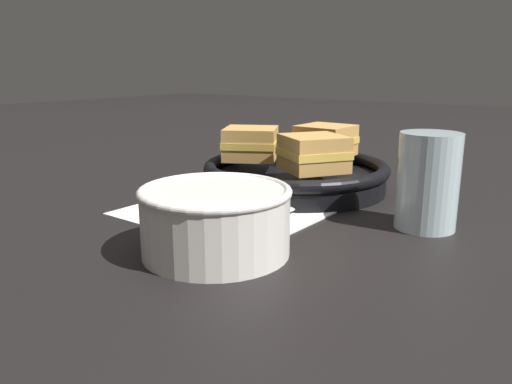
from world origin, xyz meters
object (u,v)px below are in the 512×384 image
sandwich_near_left (325,140)px  sandwich_far_left (313,153)px  skillet (296,175)px  spoon (253,207)px  soup_bowl (215,216)px  sandwich_near_right (251,143)px  drinking_glass (428,181)px

sandwich_near_left → sandwich_far_left: bearing=-69.0°
skillet → sandwich_far_left: sandwich_far_left is taller
spoon → skillet: size_ratio=0.48×
soup_bowl → sandwich_near_right: 0.28m
sandwich_near_left → drinking_glass: drinking_glass is taller
soup_bowl → spoon: size_ratio=0.87×
spoon → sandwich_near_right: bearing=103.9°
spoon → sandwich_near_right: (-0.09, 0.11, 0.06)m
skillet → drinking_glass: bearing=-17.9°
sandwich_near_right → drinking_glass: size_ratio=0.97×
sandwich_far_left → sandwich_near_right: bearing=171.0°
sandwich_far_left → drinking_glass: drinking_glass is taller
soup_bowl → sandwich_near_right: sandwich_near_right is taller
sandwich_near_right → sandwich_far_left: size_ratio=0.98×
soup_bowl → sandwich_far_left: size_ratio=1.37×
spoon → sandwich_far_left: bearing=47.8°
spoon → soup_bowl: bearing=-92.0°
spoon → sandwich_near_right: sandwich_near_right is taller
skillet → drinking_glass: 0.22m
sandwich_near_right → drinking_glass: 0.28m
skillet → sandwich_near_right: bearing=-157.2°
spoon → sandwich_near_right: 0.15m
soup_bowl → drinking_glass: size_ratio=1.36×
spoon → sandwich_far_left: sandwich_far_left is taller
skillet → sandwich_far_left: 0.08m
sandwich_far_left → drinking_glass: 0.16m
sandwich_near_left → drinking_glass: 0.24m
skillet → sandwich_near_left: size_ratio=4.49×
soup_bowl → skillet: 0.27m
soup_bowl → sandwich_near_right: (-0.14, 0.24, 0.03)m
spoon → skillet: bearing=75.8°
sandwich_far_left → skillet: bearing=140.4°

